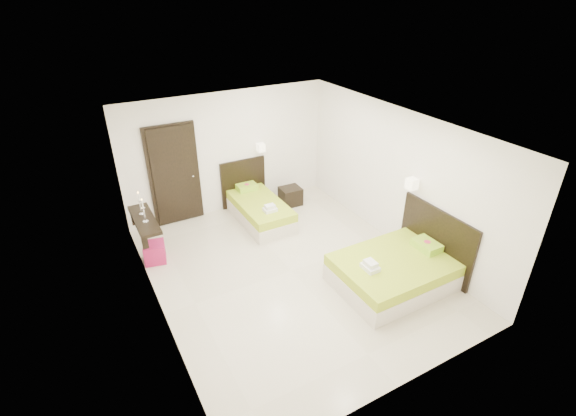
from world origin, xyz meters
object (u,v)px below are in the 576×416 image
bed_double (396,269)px  nightstand (290,196)px  ottoman (155,252)px  bed_single (259,208)px

bed_double → nightstand: bearing=92.7°
bed_double → nightstand: bed_double is taller
nightstand → ottoman: 3.33m
bed_double → ottoman: bearing=142.6°
bed_single → ottoman: bearing=-168.3°
bed_double → nightstand: (-0.16, 3.34, -0.07)m
nightstand → ottoman: bearing=-164.9°
bed_single → bed_double: size_ratio=0.93×
bed_single → nightstand: bed_single is taller
bed_single → bed_double: (1.08, -3.08, 0.01)m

